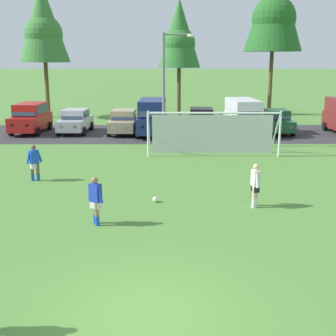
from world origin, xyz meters
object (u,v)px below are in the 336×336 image
parked_car_slot_far_left (31,118)px  parked_car_slot_far_right (276,121)px  parked_car_slot_left (75,121)px  player_striker_near (96,201)px  street_lamp (167,89)px  player_midfield_center (255,185)px  soccer_ball (155,199)px  parked_car_slot_center_right (201,120)px  soccer_goal (213,131)px  parked_car_slot_right (243,116)px  parked_car_slot_center (153,116)px  parked_car_slot_center_left (124,122)px  player_defender_far (34,163)px

parked_car_slot_far_left → parked_car_slot_far_right: parked_car_slot_far_left is taller
parked_car_slot_left → parked_car_slot_far_right: (14.68, -0.25, 0.00)m
parked_car_slot_far_left → parked_car_slot_far_right: 17.96m
player_striker_near → street_lamp: street_lamp is taller
player_midfield_center → street_lamp: size_ratio=0.24×
soccer_ball → parked_car_slot_far_right: bearing=62.4°
parked_car_slot_left → parked_car_slot_center_right: (9.32, 0.66, 0.00)m
parked_car_slot_far_left → street_lamp: 11.68m
soccer_goal → parked_car_slot_right: soccer_goal is taller
player_striker_near → player_midfield_center: size_ratio=1.00×
player_midfield_center → parked_car_slot_left: size_ratio=0.38×
parked_car_slot_far_left → parked_car_slot_center: (8.99, -1.04, 0.23)m
soccer_goal → soccer_ball: bearing=-109.0°
soccer_goal → street_lamp: 3.96m
parked_car_slot_far_right → parked_car_slot_center_left: bearing=-179.5°
parked_car_slot_center_left → soccer_goal: bearing=-50.9°
parked_car_slot_center_right → parked_car_slot_far_right: size_ratio=1.01×
parked_car_slot_center_left → parked_car_slot_far_right: 11.10m
soccer_goal → parked_car_slot_center: soccer_goal is taller
player_defender_far → parked_car_slot_center_right: size_ratio=0.38×
player_midfield_center → parked_car_slot_far_right: size_ratio=0.39×
player_midfield_center → soccer_goal: bearing=93.7°
soccer_goal → parked_car_slot_far_left: (-12.61, 7.47, -0.18)m
parked_car_slot_center_right → street_lamp: 7.21m
parked_car_slot_center_left → street_lamp: bearing=-58.8°
parked_car_slot_center_left → parked_car_slot_center_right: (5.74, 1.01, 0.00)m
soccer_ball → player_midfield_center: size_ratio=0.13×
player_defender_far → parked_car_slot_right: 16.82m
parked_car_slot_left → parked_car_slot_far_left: bearing=179.1°
soccer_ball → parked_car_slot_center: bearing=91.9°
soccer_goal → street_lamp: street_lamp is taller
player_striker_near → player_defender_far: same height
parked_car_slot_center_left → street_lamp: street_lamp is taller
soccer_goal → parked_car_slot_center_left: size_ratio=1.75×
player_defender_far → parked_car_slot_center: size_ratio=0.34×
player_striker_near → parked_car_slot_left: size_ratio=0.38×
player_midfield_center → parked_car_slot_center_left: parked_car_slot_center_left is taller
player_striker_near → player_defender_far: (-3.57, 5.51, 0.00)m
soccer_goal → player_midfield_center: (0.61, -9.54, -0.47)m
soccer_ball → parked_car_slot_center_right: size_ratio=0.05×
parked_car_slot_center → street_lamp: size_ratio=0.71×
player_defender_far → parked_car_slot_far_left: (-4.03, 13.31, 0.29)m
soccer_goal → parked_car_slot_left: soccer_goal is taller
street_lamp → parked_car_slot_center_right: bearing=67.1°
player_striker_near → parked_car_slot_center_left: size_ratio=0.39×
soccer_goal → player_striker_near: size_ratio=4.54×
soccer_ball → street_lamp: size_ratio=0.03×
player_midfield_center → player_defender_far: bearing=158.1°
parked_car_slot_far_left → parked_car_slot_right: 15.49m
parked_car_slot_center_right → parked_car_slot_far_right: same height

